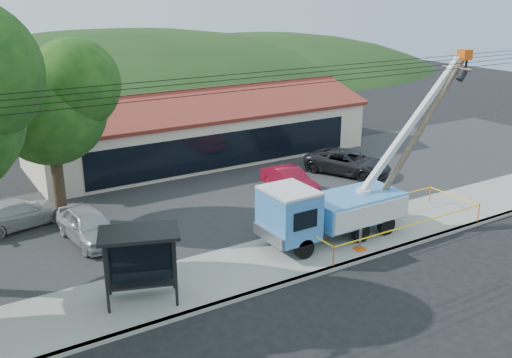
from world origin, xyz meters
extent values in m
plane|color=black|center=(0.00, 0.00, 0.00)|extent=(120.00, 120.00, 0.00)
cube|color=gray|center=(0.00, 2.10, 0.07)|extent=(60.00, 0.25, 0.15)
cube|color=gray|center=(0.00, 4.00, 0.07)|extent=(60.00, 4.00, 0.15)
cube|color=#28282B|center=(0.00, 12.00, 0.05)|extent=(60.00, 12.00, 0.10)
cube|color=beige|center=(4.00, 20.00, 1.70)|extent=(22.00, 8.00, 3.40)
cube|color=black|center=(4.00, 15.98, 1.43)|extent=(18.04, 0.08, 2.21)
cube|color=maroon|center=(4.00, 18.00, 3.90)|extent=(22.50, 4.53, 1.52)
cube|color=maroon|center=(4.00, 22.00, 3.90)|extent=(22.50, 4.53, 1.52)
cube|color=maroon|center=(4.00, 20.00, 4.55)|extent=(22.50, 0.30, 0.25)
cylinder|color=#332316|center=(-7.00, 13.00, 2.09)|extent=(0.56, 0.56, 4.18)
sphere|color=#133B10|center=(-7.00, 13.00, 5.70)|extent=(5.25, 5.25, 5.25)
sphere|color=#133B10|center=(-8.05, 13.70, 6.65)|extent=(4.20, 4.20, 4.20)
sphere|color=#133B10|center=(-5.95, 12.30, 6.84)|extent=(4.20, 4.20, 4.20)
ellipsoid|color=#1B3412|center=(10.00, 55.00, 0.00)|extent=(89.60, 64.00, 32.00)
ellipsoid|color=#1B3412|center=(30.00, 55.00, 0.00)|extent=(72.80, 52.00, 26.00)
cylinder|color=black|center=(0.00, 3.10, 7.56)|extent=(60.00, 0.02, 0.02)
cylinder|color=black|center=(0.00, 3.60, 7.68)|extent=(60.00, 0.02, 0.02)
cylinder|color=black|center=(0.00, 4.10, 7.80)|extent=(60.00, 0.02, 0.02)
cylinder|color=black|center=(0.00, 4.50, 7.92)|extent=(60.00, 0.02, 0.02)
cylinder|color=black|center=(0.63, 3.40, 0.59)|extent=(0.88, 0.29, 0.88)
cylinder|color=black|center=(0.63, 5.45, 0.59)|extent=(0.88, 0.29, 0.88)
cylinder|color=black|center=(3.76, 3.40, 0.59)|extent=(0.88, 0.29, 0.88)
cylinder|color=black|center=(3.76, 5.45, 0.59)|extent=(0.88, 0.29, 0.88)
cylinder|color=black|center=(5.32, 3.40, 0.59)|extent=(0.88, 0.29, 0.88)
cylinder|color=black|center=(5.32, 5.45, 0.59)|extent=(0.88, 0.29, 0.88)
cube|color=black|center=(3.17, 4.42, 0.83)|extent=(6.44, 0.98, 0.24)
cube|color=#3783C3|center=(0.53, 4.42, 1.81)|extent=(1.95, 2.34, 2.05)
cube|color=silver|center=(0.53, 4.42, 2.88)|extent=(1.95, 2.34, 0.12)
cube|color=black|center=(-0.39, 4.42, 1.95)|extent=(0.08, 1.76, 0.88)
cube|color=gray|center=(-0.49, 4.42, 1.03)|extent=(0.15, 2.25, 0.49)
cube|color=#3783C3|center=(4.24, 4.42, 1.42)|extent=(4.49, 2.34, 1.17)
cylinder|color=silver|center=(4.73, 4.42, 1.85)|extent=(0.68, 0.68, 0.59)
cube|color=silver|center=(7.61, 4.42, 5.03)|extent=(5.95, 0.27, 6.06)
cube|color=gray|center=(7.90, 4.42, 5.28)|extent=(3.58, 0.18, 3.64)
cube|color=#EA530C|center=(10.49, 4.23, 7.96)|extent=(0.59, 0.49, 0.49)
cube|color=#EA530C|center=(3.17, 2.76, 0.19)|extent=(0.44, 0.44, 0.08)
cube|color=#EA530C|center=(5.71, 6.08, 0.19)|extent=(0.44, 0.44, 0.08)
cylinder|color=#4D3A31|center=(7.48, 4.21, 4.06)|extent=(6.26, 0.30, 8.00)
cube|color=#4D3A31|center=(10.03, 4.21, 7.37)|extent=(0.16, 1.70, 0.16)
cylinder|color=black|center=(9.84, 4.69, 7.08)|extent=(0.56, 0.34, 0.58)
cylinder|color=black|center=(9.84, 3.74, 7.08)|extent=(0.56, 0.34, 0.58)
cylinder|color=black|center=(-7.74, 3.50, 1.46)|extent=(0.14, 0.14, 2.59)
cylinder|color=black|center=(-5.50, 2.69, 1.46)|extent=(0.14, 0.14, 2.59)
cylinder|color=black|center=(-7.30, 4.72, 1.46)|extent=(0.14, 0.14, 2.59)
cylinder|color=black|center=(-5.07, 3.91, 1.46)|extent=(0.14, 0.14, 2.59)
cube|color=black|center=(-6.40, 3.71, 2.81)|extent=(3.23, 2.58, 0.13)
cube|color=black|center=(-6.16, 4.37, 1.46)|extent=(2.46, 0.93, 2.16)
cube|color=black|center=(-6.40, 3.71, 0.76)|extent=(2.38, 1.21, 0.09)
cylinder|color=#EA530C|center=(1.21, 2.16, 0.60)|extent=(0.05, 0.05, 0.91)
cylinder|color=#EA530C|center=(10.24, 2.16, 0.60)|extent=(0.05, 0.05, 0.91)
cylinder|color=#EA530C|center=(10.24, 5.24, 0.60)|extent=(0.05, 0.05, 0.91)
cylinder|color=#EA530C|center=(1.21, 5.24, 0.60)|extent=(0.05, 0.05, 0.91)
cube|color=yellow|center=(5.72, 2.16, 1.01)|extent=(9.03, 0.01, 0.05)
cube|color=yellow|center=(10.24, 3.70, 1.01)|extent=(0.01, 3.08, 0.05)
cube|color=yellow|center=(5.72, 5.24, 1.01)|extent=(9.03, 0.01, 0.05)
cube|color=yellow|center=(1.21, 3.70, 1.01)|extent=(0.01, 3.08, 0.05)
imported|color=#AEAFB6|center=(-6.52, 9.99, 0.00)|extent=(2.25, 4.62, 1.52)
imported|color=maroon|center=(4.95, 10.64, 0.00)|extent=(1.43, 4.08, 1.35)
imported|color=silver|center=(-8.95, 13.39, 0.00)|extent=(4.98, 2.98, 1.35)
imported|color=black|center=(9.90, 11.49, 0.00)|extent=(4.44, 5.79, 1.46)
camera|label=1|loc=(-12.54, -14.07, 10.94)|focal=40.00mm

